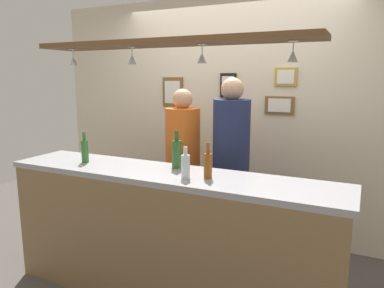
{
  "coord_description": "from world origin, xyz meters",
  "views": [
    {
      "loc": [
        1.34,
        -2.69,
        1.75
      ],
      "look_at": [
        0.0,
        0.1,
        1.18
      ],
      "focal_mm": 34.11,
      "sensor_mm": 36.0,
      "label": 1
    }
  ],
  "objects_px": {
    "person_left_orange_shirt": "(183,156)",
    "picture_frame_lower_pair": "(279,105)",
    "bottle_soda_clear": "(186,166)",
    "bottle_beer_green_import": "(85,150)",
    "bottle_champagne_green": "(177,153)",
    "picture_frame_crest": "(228,85)",
    "bottle_beer_amber_tall": "(208,165)",
    "person_right_navy_shirt": "(231,153)",
    "picture_frame_upper_small": "(286,77)",
    "picture_frame_caricature": "(173,92)"
  },
  "relations": [
    {
      "from": "bottle_champagne_green",
      "to": "picture_frame_upper_small",
      "type": "bearing_deg",
      "value": 65.48
    },
    {
      "from": "picture_frame_crest",
      "to": "picture_frame_caricature",
      "type": "xyz_separation_m",
      "value": [
        -0.68,
        0.0,
        -0.08
      ]
    },
    {
      "from": "picture_frame_crest",
      "to": "bottle_soda_clear",
      "type": "bearing_deg",
      "value": -80.96
    },
    {
      "from": "person_right_navy_shirt",
      "to": "picture_frame_lower_pair",
      "type": "bearing_deg",
      "value": 65.69
    },
    {
      "from": "bottle_beer_green_import",
      "to": "picture_frame_upper_small",
      "type": "distance_m",
      "value": 2.06
    },
    {
      "from": "picture_frame_upper_small",
      "to": "picture_frame_crest",
      "type": "relative_size",
      "value": 0.85
    },
    {
      "from": "bottle_beer_amber_tall",
      "to": "picture_frame_lower_pair",
      "type": "bearing_deg",
      "value": 82.77
    },
    {
      "from": "person_left_orange_shirt",
      "to": "bottle_beer_amber_tall",
      "type": "bearing_deg",
      "value": -52.52
    },
    {
      "from": "bottle_beer_green_import",
      "to": "bottle_champagne_green",
      "type": "relative_size",
      "value": 0.87
    },
    {
      "from": "bottle_beer_amber_tall",
      "to": "picture_frame_upper_small",
      "type": "bearing_deg",
      "value": 80.76
    },
    {
      "from": "bottle_soda_clear",
      "to": "bottle_champagne_green",
      "type": "relative_size",
      "value": 0.77
    },
    {
      "from": "person_right_navy_shirt",
      "to": "bottle_champagne_green",
      "type": "distance_m",
      "value": 0.67
    },
    {
      "from": "bottle_champagne_green",
      "to": "picture_frame_crest",
      "type": "relative_size",
      "value": 1.15
    },
    {
      "from": "bottle_soda_clear",
      "to": "picture_frame_lower_pair",
      "type": "height_order",
      "value": "picture_frame_lower_pair"
    },
    {
      "from": "person_left_orange_shirt",
      "to": "picture_frame_caricature",
      "type": "distance_m",
      "value": 0.98
    },
    {
      "from": "picture_frame_lower_pair",
      "to": "bottle_soda_clear",
      "type": "bearing_deg",
      "value": -102.1
    },
    {
      "from": "person_left_orange_shirt",
      "to": "picture_frame_caricature",
      "type": "height_order",
      "value": "picture_frame_caricature"
    },
    {
      "from": "bottle_beer_green_import",
      "to": "picture_frame_upper_small",
      "type": "relative_size",
      "value": 1.18
    },
    {
      "from": "person_right_navy_shirt",
      "to": "picture_frame_upper_small",
      "type": "height_order",
      "value": "picture_frame_upper_small"
    },
    {
      "from": "bottle_beer_amber_tall",
      "to": "picture_frame_lower_pair",
      "type": "relative_size",
      "value": 0.87
    },
    {
      "from": "person_left_orange_shirt",
      "to": "picture_frame_lower_pair",
      "type": "height_order",
      "value": "person_left_orange_shirt"
    },
    {
      "from": "picture_frame_upper_small",
      "to": "picture_frame_crest",
      "type": "distance_m",
      "value": 0.62
    },
    {
      "from": "picture_frame_crest",
      "to": "picture_frame_upper_small",
      "type": "bearing_deg",
      "value": 0.0
    },
    {
      "from": "bottle_champagne_green",
      "to": "bottle_beer_amber_tall",
      "type": "bearing_deg",
      "value": -26.25
    },
    {
      "from": "bottle_soda_clear",
      "to": "picture_frame_upper_small",
      "type": "height_order",
      "value": "picture_frame_upper_small"
    },
    {
      "from": "bottle_beer_amber_tall",
      "to": "person_right_navy_shirt",
      "type": "bearing_deg",
      "value": 97.63
    },
    {
      "from": "bottle_beer_green_import",
      "to": "picture_frame_caricature",
      "type": "xyz_separation_m",
      "value": [
        0.07,
        1.42,
        0.44
      ]
    },
    {
      "from": "picture_frame_upper_small",
      "to": "picture_frame_caricature",
      "type": "bearing_deg",
      "value": 180.0
    },
    {
      "from": "bottle_beer_amber_tall",
      "to": "picture_frame_crest",
      "type": "bearing_deg",
      "value": 104.91
    },
    {
      "from": "person_right_navy_shirt",
      "to": "bottle_beer_green_import",
      "type": "relative_size",
      "value": 6.71
    },
    {
      "from": "bottle_beer_amber_tall",
      "to": "bottle_champagne_green",
      "type": "xyz_separation_m",
      "value": [
        -0.34,
        0.17,
        0.02
      ]
    },
    {
      "from": "picture_frame_caricature",
      "to": "bottle_beer_green_import",
      "type": "bearing_deg",
      "value": -92.99
    },
    {
      "from": "picture_frame_crest",
      "to": "picture_frame_caricature",
      "type": "distance_m",
      "value": 0.69
    },
    {
      "from": "bottle_beer_green_import",
      "to": "bottle_champagne_green",
      "type": "height_order",
      "value": "bottle_champagne_green"
    },
    {
      "from": "bottle_soda_clear",
      "to": "person_right_navy_shirt",
      "type": "bearing_deg",
      "value": 87.69
    },
    {
      "from": "bottle_champagne_green",
      "to": "picture_frame_caricature",
      "type": "distance_m",
      "value": 1.51
    },
    {
      "from": "bottle_beer_amber_tall",
      "to": "picture_frame_lower_pair",
      "type": "height_order",
      "value": "picture_frame_lower_pair"
    },
    {
      "from": "bottle_champagne_green",
      "to": "picture_frame_lower_pair",
      "type": "height_order",
      "value": "picture_frame_lower_pair"
    },
    {
      "from": "person_right_navy_shirt",
      "to": "bottle_soda_clear",
      "type": "height_order",
      "value": "person_right_navy_shirt"
    },
    {
      "from": "bottle_soda_clear",
      "to": "bottle_champagne_green",
      "type": "distance_m",
      "value": 0.32
    },
    {
      "from": "person_left_orange_shirt",
      "to": "bottle_beer_amber_tall",
      "type": "height_order",
      "value": "person_left_orange_shirt"
    },
    {
      "from": "picture_frame_crest",
      "to": "person_left_orange_shirt",
      "type": "bearing_deg",
      "value": -109.66
    },
    {
      "from": "person_left_orange_shirt",
      "to": "bottle_champagne_green",
      "type": "distance_m",
      "value": 0.7
    },
    {
      "from": "bottle_beer_green_import",
      "to": "picture_frame_crest",
      "type": "relative_size",
      "value": 1.0
    },
    {
      "from": "picture_frame_lower_pair",
      "to": "picture_frame_upper_small",
      "type": "bearing_deg",
      "value": 0.0
    },
    {
      "from": "bottle_soda_clear",
      "to": "bottle_champagne_green",
      "type": "height_order",
      "value": "bottle_champagne_green"
    },
    {
      "from": "person_left_orange_shirt",
      "to": "bottle_champagne_green",
      "type": "xyz_separation_m",
      "value": [
        0.26,
        -0.62,
        0.17
      ]
    },
    {
      "from": "person_right_navy_shirt",
      "to": "picture_frame_upper_small",
      "type": "distance_m",
      "value": 1.0
    },
    {
      "from": "bottle_beer_green_import",
      "to": "person_left_orange_shirt",
      "type": "bearing_deg",
      "value": 56.19
    },
    {
      "from": "bottle_beer_amber_tall",
      "to": "picture_frame_crest",
      "type": "height_order",
      "value": "picture_frame_crest"
    }
  ]
}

